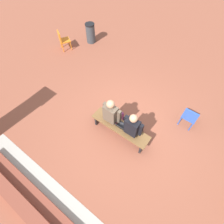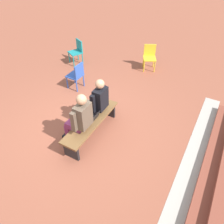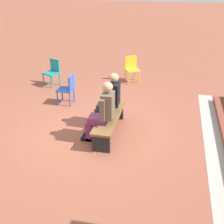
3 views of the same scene
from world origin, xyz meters
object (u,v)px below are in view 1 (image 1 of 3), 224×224
plastic_chair_mid_courtyard (190,116)px  litter_bin (91,33)px  person_student (134,127)px  laptop (122,126)px  person_adult (113,114)px  plastic_chair_far_left (63,39)px  bench (120,128)px

plastic_chair_mid_courtyard → litter_bin: 5.66m
person_student → litter_bin: (4.29, -3.18, -0.29)m
laptop → litter_bin: litter_bin is taller
person_adult → laptop: size_ratio=4.32×
person_student → plastic_chair_mid_courtyard: 1.80m
person_student → person_adult: (0.70, -0.00, 0.01)m
person_adult → plastic_chair_far_left: (4.17, -2.03, -0.25)m
bench → person_adult: bearing=-12.4°
person_student → bench: bearing=10.1°
bench → litter_bin: bearing=-39.8°
laptop → litter_bin: bearing=-39.5°
person_adult → laptop: person_adult is taller
plastic_chair_mid_courtyard → laptop: bearing=46.4°
laptop → plastic_chair_far_left: (4.53, -2.11, -0.02)m
bench → person_student: 0.53m
person_student → plastic_chair_far_left: size_ratio=1.60×
person_student → plastic_chair_mid_courtyard: bearing=-127.7°
person_student → plastic_chair_mid_courtyard: (-1.09, -1.42, -0.24)m
person_adult → plastic_chair_mid_courtyard: (-1.79, -1.41, -0.25)m
litter_bin → person_adult: bearing=138.5°
plastic_chair_far_left → litter_bin: (-0.58, -1.15, -0.05)m
litter_bin → plastic_chair_far_left: bearing=63.3°
laptop → bench: bearing=-14.7°
bench → plastic_chair_far_left: (4.49, -2.10, 0.13)m
person_student → laptop: person_student is taller
laptop → plastic_chair_mid_courtyard: bearing=-133.6°
person_student → plastic_chair_far_left: bearing=-22.7°
person_adult → litter_bin: bearing=-41.5°
plastic_chair_far_left → plastic_chair_mid_courtyard: bearing=174.1°
bench → person_adult: person_adult is taller
plastic_chair_far_left → person_adult: bearing=154.1°
person_adult → plastic_chair_far_left: person_adult is taller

